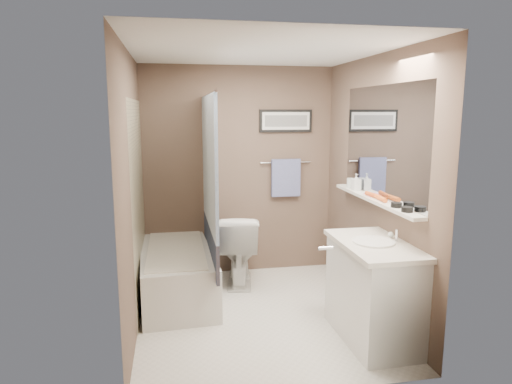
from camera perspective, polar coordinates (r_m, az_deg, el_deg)
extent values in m
plane|color=silver|center=(4.45, 0.36, -15.10)|extent=(2.50, 2.50, 0.00)
cube|color=white|center=(4.05, 0.40, 17.00)|extent=(2.20, 2.50, 0.04)
cube|color=brown|center=(5.28, -2.13, 2.55)|extent=(2.20, 0.04, 2.40)
cube|color=brown|center=(2.91, 4.95, -3.70)|extent=(2.20, 0.04, 2.40)
cube|color=brown|center=(4.03, -14.90, -0.15)|extent=(0.04, 2.50, 2.40)
cube|color=brown|center=(4.41, 14.29, 0.75)|extent=(0.04, 2.50, 2.40)
cube|color=tan|center=(4.55, -14.47, -1.54)|extent=(0.02, 1.55, 2.00)
cylinder|color=silver|center=(4.47, -6.00, 12.06)|extent=(0.02, 1.55, 0.02)
cube|color=silver|center=(4.49, -5.85, 3.75)|extent=(0.03, 1.45, 1.28)
cube|color=#29344E|center=(4.66, -5.67, -6.34)|extent=(0.03, 1.45, 0.36)
cube|color=silver|center=(4.24, 15.51, 6.04)|extent=(0.02, 1.60, 1.00)
cube|color=silver|center=(4.28, 14.52, -0.91)|extent=(0.12, 1.60, 0.03)
cylinder|color=silver|center=(5.36, 3.72, 3.72)|extent=(0.60, 0.02, 0.02)
cube|color=#8F99D0|center=(5.37, 3.75, 1.79)|extent=(0.34, 0.05, 0.44)
cube|color=black|center=(5.35, 3.74, 8.86)|extent=(0.62, 0.02, 0.26)
cube|color=white|center=(5.33, 3.78, 8.86)|extent=(0.56, 0.00, 0.20)
cube|color=#595959|center=(5.33, 3.78, 8.86)|extent=(0.50, 0.00, 0.13)
cube|color=silver|center=(3.14, 14.75, -6.76)|extent=(0.80, 0.02, 2.00)
cylinder|color=silver|center=(3.06, 8.69, -6.96)|extent=(0.10, 0.02, 0.02)
cube|color=silver|center=(4.83, -9.89, -9.96)|extent=(0.79, 1.54, 0.50)
cube|color=silver|center=(4.75, -9.98, -7.13)|extent=(0.56, 1.36, 0.02)
imported|color=white|center=(5.10, -2.20, -7.02)|extent=(0.56, 0.83, 0.79)
cube|color=silver|center=(3.99, 14.48, -12.20)|extent=(0.52, 0.91, 0.80)
cube|color=silver|center=(3.85, 14.62, -6.42)|extent=(0.54, 0.96, 0.04)
cylinder|color=white|center=(3.84, 14.50, -6.03)|extent=(0.34, 0.34, 0.01)
cylinder|color=silver|center=(3.91, 17.20, -5.21)|extent=(0.02, 0.02, 0.10)
sphere|color=silver|center=(4.00, 16.52, -5.13)|extent=(0.05, 0.05, 0.05)
cylinder|color=black|center=(3.75, 18.37, -2.08)|extent=(0.09, 0.09, 0.04)
cylinder|color=black|center=(3.90, 17.13, -1.56)|extent=(0.09, 0.09, 0.04)
cylinder|color=orange|center=(4.15, 15.31, -0.75)|extent=(0.05, 0.22, 0.04)
cylinder|color=#C4491B|center=(4.29, 14.40, -0.36)|extent=(0.07, 0.22, 0.04)
cube|color=pink|center=(4.39, 13.80, -0.34)|extent=(0.04, 0.16, 0.01)
cylinder|color=silver|center=(4.77, 11.75, 1.10)|extent=(0.08, 0.08, 0.10)
imported|color=#999999|center=(4.64, 12.41, 1.23)|extent=(0.08, 0.08, 0.16)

